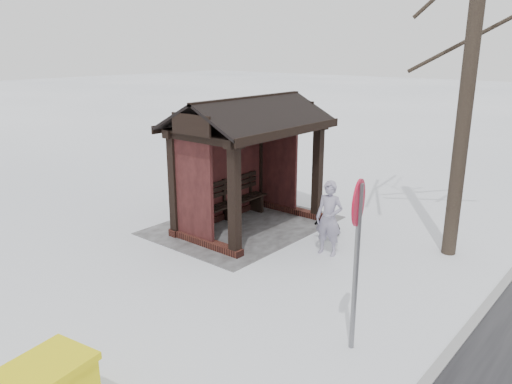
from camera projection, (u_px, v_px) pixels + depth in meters
ground at (250, 227)px, 11.92m from camera, size 120.00×120.00×0.00m
kerb at (493, 298)px, 8.52m from camera, size 120.00×0.15×0.06m
trampled_patch at (243, 225)px, 12.04m from camera, size 4.20×3.20×0.02m
bus_shelter at (244, 137)px, 11.42m from camera, size 3.60×2.40×3.09m
pedestrian at (329, 218)px, 10.18m from camera, size 0.45×0.62×1.56m
dog at (328, 228)px, 11.15m from camera, size 0.65×0.44×0.50m
road_sign at (357, 230)px, 6.67m from camera, size 0.62×0.20×2.49m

